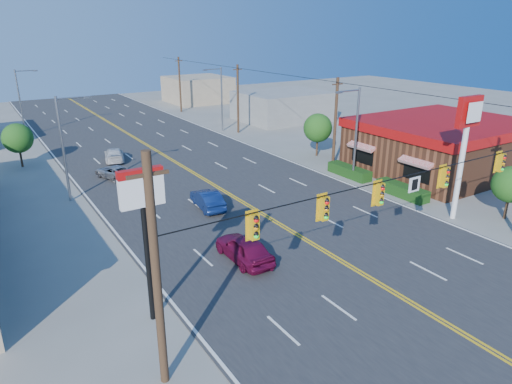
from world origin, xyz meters
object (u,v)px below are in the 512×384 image
pizza_hut_sign (144,215)px  car_magenta (244,249)px  car_blue (207,200)px  car_white (114,155)px  car_silver (114,172)px  kfc_pylon (466,134)px  kfc (441,145)px  signal_span (394,200)px

pizza_hut_sign → car_magenta: pizza_hut_sign is taller
car_blue → car_white: size_ratio=0.94×
car_blue → car_silver: size_ratio=1.01×
pizza_hut_sign → kfc_pylon: bearing=0.0°
car_silver → car_white: bearing=-125.4°
kfc → car_magenta: size_ratio=3.67×
car_blue → car_white: (-2.15, 16.36, -0.04)m
car_magenta → car_silver: 19.27m
car_silver → signal_span: bearing=84.9°
car_silver → kfc: bearing=133.5°
kfc → car_magenta: kfc is taller
pizza_hut_sign → car_magenta: bearing=21.0°
car_blue → car_magenta: bearing=84.3°
kfc_pylon → car_magenta: 16.68m
signal_span → pizza_hut_sign: (-10.88, 4.00, 0.30)m
kfc_pylon → car_magenta: kfc_pylon is taller
signal_span → pizza_hut_sign: 11.60m
pizza_hut_sign → kfc: bearing=14.5°
signal_span → pizza_hut_sign: signal_span is taller
pizza_hut_sign → car_white: size_ratio=1.57×
kfc_pylon → car_blue: 18.31m
signal_span → car_blue: bearing=100.2°
kfc → car_blue: kfc is taller
signal_span → kfc: 23.47m
car_blue → car_silver: (-3.76, 10.83, -0.11)m
car_magenta → car_silver: (-1.91, 19.18, -0.19)m
kfc → car_white: 31.41m
car_blue → pizza_hut_sign: bearing=59.5°
car_magenta → car_blue: 8.55m
signal_span → kfc: (20.02, 12.00, -2.51)m
kfc → car_blue: (-22.68, 2.79, -1.70)m
kfc → kfc_pylon: (-8.90, -8.00, 3.66)m
signal_span → car_blue: signal_span is taller
car_blue → kfc_pylon: bearing=148.7°
pizza_hut_sign → car_white: 28.19m
signal_span → kfc: signal_span is taller
kfc → pizza_hut_sign: 32.04m
car_white → car_silver: bearing=87.9°
kfc → car_blue: bearing=173.0°
kfc → car_silver: (-26.44, 13.63, -1.81)m
car_white → kfc_pylon: bearing=134.5°
car_white → signal_span: bearing=112.8°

